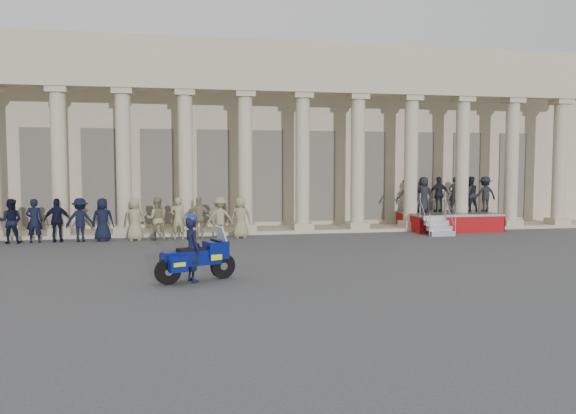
# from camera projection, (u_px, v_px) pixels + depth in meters

# --- Properties ---
(ground) EXTENTS (90.00, 90.00, 0.00)m
(ground) POSITION_uv_depth(u_px,v_px,m) (232.00, 265.00, 16.99)
(ground) COLOR #434345
(ground) RESTS_ON ground
(building) EXTENTS (40.00, 12.50, 9.00)m
(building) POSITION_uv_depth(u_px,v_px,m) (208.00, 139.00, 31.13)
(building) COLOR tan
(building) RESTS_ON ground
(officer_rank) EXTENTS (16.81, 0.66, 1.74)m
(officer_rank) POSITION_uv_depth(u_px,v_px,m) (37.00, 221.00, 22.05)
(officer_rank) COLOR black
(officer_rank) RESTS_ON ground
(reviewing_stand) EXTENTS (5.10, 3.99, 2.53)m
(reviewing_stand) POSITION_uv_depth(u_px,v_px,m) (447.00, 200.00, 26.78)
(reviewing_stand) COLOR gray
(reviewing_stand) RESTS_ON ground
(motorcycle) EXTENTS (2.10, 1.25, 1.41)m
(motorcycle) POSITION_uv_depth(u_px,v_px,m) (197.00, 258.00, 14.55)
(motorcycle) COLOR black
(motorcycle) RESTS_ON ground
(rider) EXTENTS (0.60, 0.72, 1.78)m
(rider) POSITION_uv_depth(u_px,v_px,m) (192.00, 248.00, 14.47)
(rider) COLOR black
(rider) RESTS_ON ground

